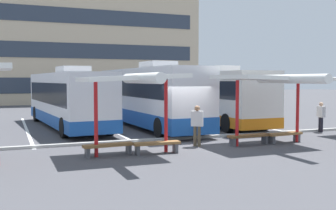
# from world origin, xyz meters

# --- Properties ---
(ground_plane) EXTENTS (160.00, 160.00, 0.00)m
(ground_plane) POSITION_xyz_m (0.00, 0.00, 0.00)
(ground_plane) COLOR #47474C
(terminal_building) EXTENTS (31.25, 10.14, 22.63)m
(terminal_building) POSITION_xyz_m (0.04, 35.92, 9.97)
(terminal_building) COLOR #C6B293
(terminal_building) RESTS_ON ground
(coach_bus_0) EXTENTS (3.48, 12.12, 3.54)m
(coach_bus_0) POSITION_xyz_m (-4.17, 7.93, 1.65)
(coach_bus_0) COLOR silver
(coach_bus_0) RESTS_ON ground
(coach_bus_1) EXTENTS (2.89, 12.31, 3.81)m
(coach_bus_1) POSITION_xyz_m (0.27, 6.31, 1.77)
(coach_bus_1) COLOR silver
(coach_bus_1) RESTS_ON ground
(coach_bus_2) EXTENTS (2.70, 12.28, 3.63)m
(coach_bus_2) POSITION_xyz_m (4.59, 6.95, 1.71)
(coach_bus_2) COLOR silver
(coach_bus_2) RESTS_ON ground
(lane_stripe_0) EXTENTS (0.16, 14.00, 0.01)m
(lane_stripe_0) POSITION_xyz_m (-6.48, 7.71, 0.00)
(lane_stripe_0) COLOR white
(lane_stripe_0) RESTS_ON ground
(lane_stripe_1) EXTENTS (0.16, 14.00, 0.01)m
(lane_stripe_1) POSITION_xyz_m (-2.16, 7.71, 0.00)
(lane_stripe_1) COLOR white
(lane_stripe_1) RESTS_ON ground
(lane_stripe_2) EXTENTS (0.16, 14.00, 0.01)m
(lane_stripe_2) POSITION_xyz_m (2.16, 7.71, 0.00)
(lane_stripe_2) COLOR white
(lane_stripe_2) RESTS_ON ground
(lane_stripe_3) EXTENTS (0.16, 14.00, 0.01)m
(lane_stripe_3) POSITION_xyz_m (6.48, 7.71, 0.00)
(lane_stripe_3) COLOR white
(lane_stripe_3) RESTS_ON ground
(waiting_shelter_1) EXTENTS (3.72, 4.40, 3.03)m
(waiting_shelter_1) POSITION_xyz_m (-3.13, -2.04, 2.79)
(waiting_shelter_1) COLOR red
(waiting_shelter_1) RESTS_ON ground
(bench_1) EXTENTS (1.91, 0.58, 0.45)m
(bench_1) POSITION_xyz_m (-4.03, -1.74, 0.34)
(bench_1) COLOR brown
(bench_1) RESTS_ON ground
(bench_2) EXTENTS (1.83, 0.48, 0.45)m
(bench_2) POSITION_xyz_m (-2.23, -1.98, 0.34)
(bench_2) COLOR brown
(bench_2) RESTS_ON ground
(waiting_shelter_2) EXTENTS (4.13, 5.04, 3.01)m
(waiting_shelter_2) POSITION_xyz_m (3.06, -1.91, 2.79)
(waiting_shelter_2) COLOR red
(waiting_shelter_2) RESTS_ON ground
(bench_3) EXTENTS (2.01, 0.54, 0.45)m
(bench_3) POSITION_xyz_m (2.16, -1.53, 0.34)
(bench_3) COLOR brown
(bench_3) RESTS_ON ground
(bench_4) EXTENTS (1.78, 0.57, 0.45)m
(bench_4) POSITION_xyz_m (3.96, -1.60, 0.34)
(bench_4) COLOR brown
(bench_4) RESTS_ON ground
(platform_kerb) EXTENTS (44.00, 0.24, 0.12)m
(platform_kerb) POSITION_xyz_m (0.00, 1.01, 0.06)
(platform_kerb) COLOR #ADADA8
(platform_kerb) RESTS_ON ground
(waiting_passenger_0) EXTENTS (0.26, 0.48, 1.60)m
(waiting_passenger_0) POSITION_xyz_m (8.11, 0.70, 0.92)
(waiting_passenger_0) COLOR black
(waiting_passenger_0) RESTS_ON ground
(waiting_passenger_2) EXTENTS (0.53, 0.47, 1.72)m
(waiting_passenger_2) POSITION_xyz_m (-0.08, -1.03, 1.00)
(waiting_passenger_2) COLOR brown
(waiting_passenger_2) RESTS_ON ground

